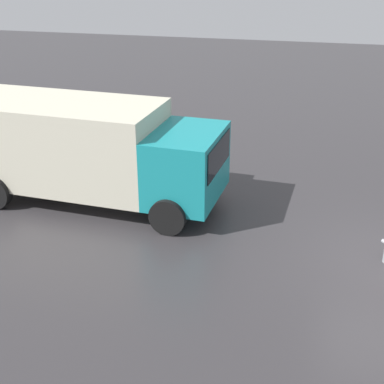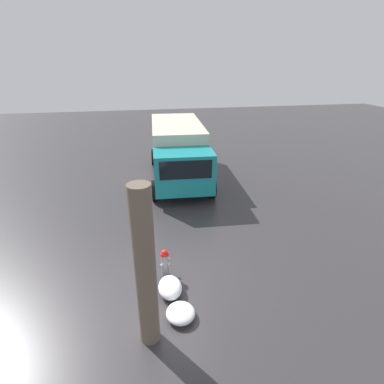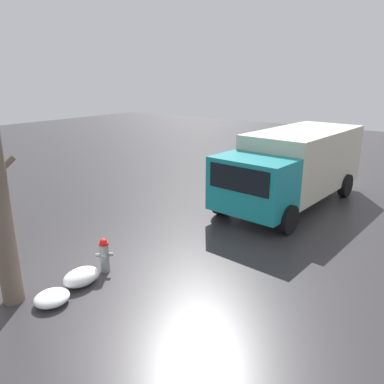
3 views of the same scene
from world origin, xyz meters
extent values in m
plane|color=#333033|center=(0.00, 0.00, 0.00)|extent=(60.00, 60.00, 0.00)
cylinder|color=gray|center=(0.00, 0.00, 0.35)|extent=(0.22, 0.22, 0.70)
cylinder|color=red|center=(0.00, 0.00, 0.73)|extent=(0.23, 0.23, 0.06)
sphere|color=red|center=(0.00, 0.00, 0.76)|extent=(0.19, 0.19, 0.19)
cylinder|color=gray|center=(-0.11, -0.12, 0.43)|extent=(0.15, 0.15, 0.11)
cylinder|color=gray|center=(0.12, -0.11, 0.43)|extent=(0.13, 0.13, 0.09)
cylinder|color=gray|center=(-0.12, 0.11, 0.43)|extent=(0.13, 0.13, 0.09)
cylinder|color=#6B5B4C|center=(-2.02, 0.54, 1.85)|extent=(0.43, 0.43, 3.69)
cylinder|color=#6B5B4C|center=(-1.82, 0.54, 2.88)|extent=(0.50, 0.12, 0.40)
cube|color=teal|center=(4.87, -1.31, 1.31)|extent=(1.77, 2.56, 1.72)
cube|color=black|center=(4.05, -1.27, 1.65)|extent=(0.14, 2.08, 0.76)
cube|color=beige|center=(8.39, -1.50, 1.55)|extent=(5.54, 2.77, 2.21)
cylinder|color=black|center=(4.89, -2.55, 0.45)|extent=(0.91, 0.33, 0.90)
cylinder|color=black|center=(5.02, -0.08, 0.45)|extent=(0.91, 0.33, 0.90)
cylinder|color=black|center=(9.68, -2.81, 0.45)|extent=(0.91, 0.33, 0.90)
cylinder|color=black|center=(9.81, -0.34, 0.45)|extent=(0.91, 0.33, 0.90)
ellipsoid|color=white|center=(-0.74, -0.05, 0.19)|extent=(0.87, 0.62, 0.37)
ellipsoid|color=white|center=(-1.59, -0.20, 0.13)|extent=(0.74, 0.69, 0.26)
camera|label=1|loc=(1.75, 10.73, 6.27)|focal=50.00mm
camera|label=2|loc=(-6.85, 0.48, 5.68)|focal=28.00mm
camera|label=3|loc=(-5.16, -6.70, 4.58)|focal=35.00mm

